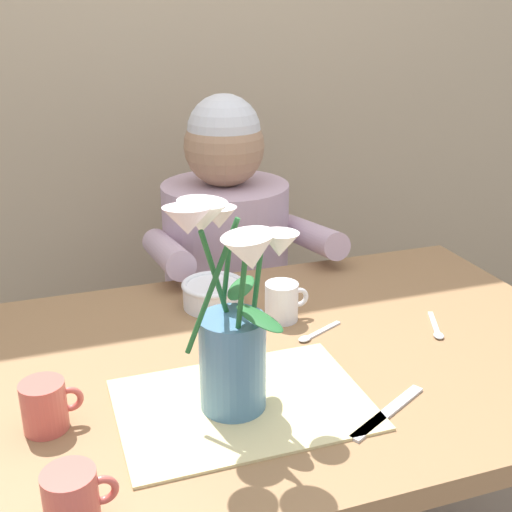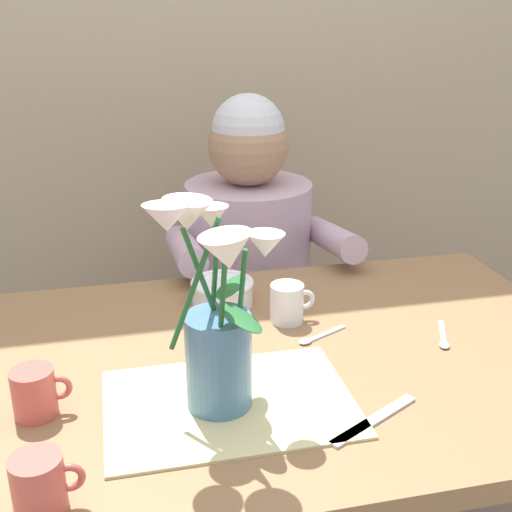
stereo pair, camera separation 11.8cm
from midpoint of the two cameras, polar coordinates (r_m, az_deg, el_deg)
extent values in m
cube|color=tan|center=(2.09, -9.98, 18.26)|extent=(4.00, 0.10, 2.50)
cube|color=olive|center=(1.24, -0.04, -9.26)|extent=(1.20, 0.80, 0.04)
cylinder|color=olive|center=(1.69, -22.64, -16.91)|extent=(0.06, 0.06, 0.70)
cylinder|color=olive|center=(1.90, 12.34, -11.03)|extent=(0.06, 0.06, 0.70)
cylinder|color=#4C4C56|center=(2.04, -4.09, -13.15)|extent=(0.30, 0.30, 0.40)
cylinder|color=#BC9EB2|center=(1.82, -4.46, -1.38)|extent=(0.34, 0.34, 0.50)
sphere|color=#A37A5B|center=(1.72, -4.79, 9.46)|extent=(0.21, 0.21, 0.21)
sphere|color=silver|center=(1.71, -4.83, 10.78)|extent=(0.19, 0.19, 0.19)
cylinder|color=#BC9EB2|center=(1.61, -9.85, 0.23)|extent=(0.07, 0.33, 0.12)
cylinder|color=#BC9EB2|center=(1.70, 2.83, 1.74)|extent=(0.07, 0.33, 0.12)
cube|color=beige|center=(1.08, -4.37, -12.85)|extent=(0.40, 0.28, 0.00)
cylinder|color=teal|center=(1.04, -5.35, -9.42)|extent=(0.11, 0.11, 0.16)
cylinder|color=#23602D|center=(0.99, -3.47, -3.60)|extent=(0.02, 0.03, 0.16)
cone|color=white|center=(0.96, -1.44, 0.94)|extent=(0.08, 0.08, 0.04)
sphere|color=#E5D14C|center=(0.96, -1.44, 1.22)|extent=(0.02, 0.02, 0.02)
cylinder|color=#23602D|center=(1.02, -5.97, -2.27)|extent=(0.02, 0.05, 0.18)
cone|color=silver|center=(1.03, -6.53, 3.28)|extent=(0.08, 0.08, 0.04)
sphere|color=#E5D14C|center=(1.03, -6.54, 3.54)|extent=(0.02, 0.02, 0.02)
cylinder|color=#23602D|center=(0.98, -6.83, -2.50)|extent=(0.07, 0.06, 0.20)
cone|color=white|center=(0.94, -8.35, 3.31)|extent=(0.10, 0.09, 0.05)
sphere|color=#E5D14C|center=(0.94, -8.36, 3.60)|extent=(0.02, 0.02, 0.02)
cylinder|color=#23602D|center=(0.95, -7.47, -2.85)|extent=(0.08, 0.03, 0.21)
cone|color=silver|center=(0.88, -9.84, 2.98)|extent=(0.08, 0.08, 0.04)
sphere|color=#E5D14C|center=(0.88, -9.86, 3.29)|extent=(0.02, 0.02, 0.02)
cylinder|color=#23602D|center=(0.94, -4.94, -4.15)|extent=(0.02, 0.04, 0.18)
cone|color=white|center=(0.87, -4.39, 0.22)|extent=(0.09, 0.08, 0.06)
sphere|color=#E5D14C|center=(0.87, -4.40, 0.52)|extent=(0.02, 0.02, 0.02)
ellipsoid|color=#23602D|center=(0.95, -3.27, -5.53)|extent=(0.07, 0.10, 0.03)
ellipsoid|color=#23602D|center=(1.04, -4.57, -2.82)|extent=(0.08, 0.10, 0.02)
cylinder|color=white|center=(1.40, -6.14, -3.48)|extent=(0.13, 0.13, 0.05)
torus|color=white|center=(1.39, -6.18, -2.55)|extent=(0.14, 0.14, 0.01)
cube|color=silver|center=(1.07, 8.28, -13.42)|extent=(0.18, 0.11, 0.00)
cylinder|color=#CC564C|center=(1.08, -21.09, -12.21)|extent=(0.07, 0.07, 0.08)
torus|color=#CC564C|center=(1.07, -19.06, -11.81)|extent=(0.04, 0.01, 0.04)
cylinder|color=#CC564C|center=(0.90, -19.71, -19.50)|extent=(0.07, 0.07, 0.08)
torus|color=#CC564C|center=(0.90, -17.19, -19.04)|extent=(0.04, 0.01, 0.04)
cylinder|color=silver|center=(1.33, -0.30, -4.07)|extent=(0.07, 0.07, 0.08)
torus|color=silver|center=(1.34, 1.24, -3.69)|extent=(0.04, 0.01, 0.04)
cube|color=silver|center=(1.30, 3.26, -6.55)|extent=(0.09, 0.05, 0.00)
ellipsoid|color=silver|center=(1.27, 1.58, -7.30)|extent=(0.03, 0.03, 0.01)
cube|color=silver|center=(1.36, 12.88, -5.82)|extent=(0.05, 0.10, 0.00)
ellipsoid|color=silver|center=(1.31, 13.17, -6.83)|extent=(0.03, 0.03, 0.01)
camera|label=1|loc=(0.06, -92.86, -1.12)|focal=45.89mm
camera|label=2|loc=(0.06, 87.14, 1.12)|focal=45.89mm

